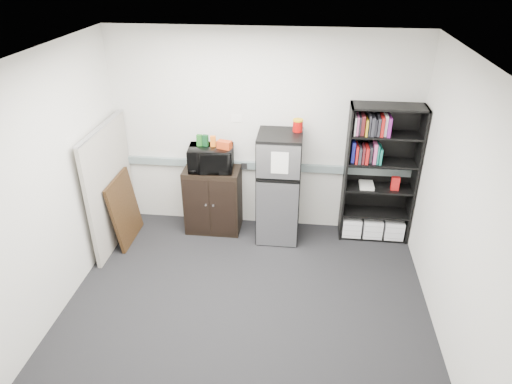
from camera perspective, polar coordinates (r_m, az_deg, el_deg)
floor at (r=5.25m, az=-1.16°, el=-13.80°), size 4.00×4.00×0.00m
wall_back at (r=6.03m, az=0.91°, el=7.27°), size 4.00×0.02×2.70m
wall_right at (r=4.65m, az=23.89°, el=-2.12°), size 0.02×3.50×2.70m
wall_left at (r=5.10m, az=-24.20°, el=0.49°), size 0.02×3.50×2.70m
ceiling at (r=3.97m, az=-1.56°, el=16.42°), size 4.00×3.50×0.02m
electrical_raceway at (r=6.18m, az=0.85°, el=3.27°), size 3.92×0.05×0.10m
wall_note at (r=6.00m, az=-2.45°, el=9.16°), size 0.14×0.00×0.10m
bookshelf at (r=6.09m, az=15.17°, el=1.96°), size 0.90×0.34×1.85m
cubicle_partition at (r=6.13m, az=-17.74°, el=0.70°), size 0.06×1.30×1.62m
cabinet at (r=6.28m, az=-5.37°, el=-0.91°), size 0.74×0.49×0.92m
microwave at (r=5.99m, az=-5.66°, el=4.20°), size 0.60×0.44×0.32m
snack_box_a at (r=5.96m, az=-7.08°, el=6.43°), size 0.07×0.05×0.15m
snack_box_b at (r=5.94m, az=-6.34°, el=6.41°), size 0.08×0.06×0.15m
snack_box_c at (r=5.92m, az=-5.39°, el=6.34°), size 0.08×0.06×0.14m
snack_bag at (r=5.86m, az=-3.97°, el=5.92°), size 0.20×0.15×0.10m
refrigerator at (r=5.97m, az=2.87°, el=0.57°), size 0.56×0.58×1.48m
coffee_can at (r=5.74m, az=5.26°, el=8.40°), size 0.13×0.13×0.17m
framed_poster at (r=6.27m, az=-16.08°, el=-2.10°), size 0.17×0.71×0.92m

